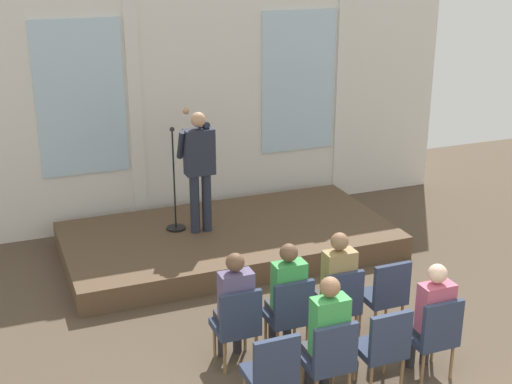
{
  "coord_description": "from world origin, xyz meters",
  "views": [
    {
      "loc": [
        -3.16,
        -4.21,
        4.39
      ],
      "look_at": [
        -0.12,
        3.5,
        1.41
      ],
      "focal_mm": 49.69,
      "sensor_mm": 36.0,
      "label": 1
    }
  ],
  "objects_px": {
    "chair_r0_c0": "(237,322)",
    "chair_r0_c2": "(339,302)",
    "audience_r1_c3": "(432,313)",
    "mic_stand": "(175,208)",
    "audience_r0_c1": "(287,292)",
    "chair_r1_c0": "(272,370)",
    "audience_r0_c2": "(336,282)",
    "chair_r0_c3": "(386,292)",
    "chair_r0_c1": "(290,312)",
    "audience_r1_c1": "(327,333)",
    "chair_r1_c2": "(384,345)",
    "audience_r0_c0": "(235,302)",
    "chair_r1_c3": "(435,333)",
    "speaker": "(199,163)",
    "chair_r1_c1": "(330,357)"
  },
  "relations": [
    {
      "from": "audience_r0_c0",
      "to": "chair_r1_c3",
      "type": "height_order",
      "value": "audience_r0_c0"
    },
    {
      "from": "chair_r0_c0",
      "to": "chair_r1_c2",
      "type": "relative_size",
      "value": 1.0
    },
    {
      "from": "mic_stand",
      "to": "chair_r1_c3",
      "type": "distance_m",
      "value": 4.46
    },
    {
      "from": "audience_r0_c2",
      "to": "chair_r0_c3",
      "type": "bearing_deg",
      "value": -7.43
    },
    {
      "from": "audience_r0_c1",
      "to": "chair_r1_c3",
      "type": "relative_size",
      "value": 1.41
    },
    {
      "from": "chair_r0_c3",
      "to": "chair_r1_c3",
      "type": "relative_size",
      "value": 1.0
    },
    {
      "from": "audience_r0_c1",
      "to": "chair_r0_c2",
      "type": "height_order",
      "value": "audience_r0_c1"
    },
    {
      "from": "mic_stand",
      "to": "chair_r0_c2",
      "type": "relative_size",
      "value": 1.65
    },
    {
      "from": "chair_r0_c0",
      "to": "mic_stand",
      "type": "bearing_deg",
      "value": 86.37
    },
    {
      "from": "audience_r0_c1",
      "to": "chair_r1_c0",
      "type": "height_order",
      "value": "audience_r0_c1"
    },
    {
      "from": "mic_stand",
      "to": "audience_r0_c2",
      "type": "relative_size",
      "value": 1.15
    },
    {
      "from": "audience_r0_c1",
      "to": "audience_r0_c2",
      "type": "relative_size",
      "value": 0.98
    },
    {
      "from": "speaker",
      "to": "chair_r1_c0",
      "type": "xyz_separation_m",
      "value": [
        -0.53,
        -3.96,
        -0.84
      ]
    },
    {
      "from": "audience_r1_c1",
      "to": "chair_r1_c2",
      "type": "bearing_deg",
      "value": -7.33
    },
    {
      "from": "mic_stand",
      "to": "audience_r0_c1",
      "type": "xyz_separation_m",
      "value": [
        0.41,
        -3.11,
        0.06
      ]
    },
    {
      "from": "audience_r0_c2",
      "to": "chair_r1_c2",
      "type": "relative_size",
      "value": 1.44
    },
    {
      "from": "mic_stand",
      "to": "audience_r1_c1",
      "type": "height_order",
      "value": "mic_stand"
    },
    {
      "from": "audience_r1_c1",
      "to": "chair_r0_c3",
      "type": "bearing_deg",
      "value": 35.8
    },
    {
      "from": "audience_r0_c1",
      "to": "audience_r0_c2",
      "type": "height_order",
      "value": "audience_r0_c2"
    },
    {
      "from": "chair_r0_c2",
      "to": "audience_r1_c3",
      "type": "xyz_separation_m",
      "value": [
        0.61,
        -0.88,
        0.19
      ]
    },
    {
      "from": "mic_stand",
      "to": "chair_r0_c2",
      "type": "bearing_deg",
      "value": -72.33
    },
    {
      "from": "audience_r1_c3",
      "to": "chair_r0_c0",
      "type": "bearing_deg",
      "value": 154.43
    },
    {
      "from": "chair_r1_c2",
      "to": "speaker",
      "type": "bearing_deg",
      "value": 99.93
    },
    {
      "from": "chair_r0_c1",
      "to": "audience_r1_c3",
      "type": "relative_size",
      "value": 0.73
    },
    {
      "from": "chair_r0_c2",
      "to": "audience_r0_c2",
      "type": "bearing_deg",
      "value": 90.0
    },
    {
      "from": "mic_stand",
      "to": "chair_r1_c0",
      "type": "relative_size",
      "value": 1.65
    },
    {
      "from": "chair_r1_c1",
      "to": "chair_r1_c3",
      "type": "relative_size",
      "value": 1.0
    },
    {
      "from": "audience_r0_c2",
      "to": "chair_r1_c0",
      "type": "relative_size",
      "value": 1.44
    },
    {
      "from": "mic_stand",
      "to": "audience_r1_c3",
      "type": "bearing_deg",
      "value": -68.2
    },
    {
      "from": "chair_r0_c2",
      "to": "chair_r1_c0",
      "type": "xyz_separation_m",
      "value": [
        -1.22,
        -0.96,
        0.0
      ]
    },
    {
      "from": "audience_r0_c0",
      "to": "audience_r1_c1",
      "type": "height_order",
      "value": "audience_r1_c1"
    },
    {
      "from": "chair_r0_c3",
      "to": "chair_r1_c0",
      "type": "relative_size",
      "value": 1.0
    },
    {
      "from": "mic_stand",
      "to": "chair_r1_c1",
      "type": "xyz_separation_m",
      "value": [
        0.41,
        -4.15,
        -0.14
      ]
    },
    {
      "from": "chair_r0_c0",
      "to": "audience_r0_c2",
      "type": "distance_m",
      "value": 1.24
    },
    {
      "from": "audience_r0_c0",
      "to": "chair_r0_c1",
      "type": "xyz_separation_m",
      "value": [
        0.61,
        -0.08,
        -0.2
      ]
    },
    {
      "from": "chair_r1_c3",
      "to": "audience_r1_c3",
      "type": "height_order",
      "value": "audience_r1_c3"
    },
    {
      "from": "speaker",
      "to": "chair_r1_c1",
      "type": "height_order",
      "value": "speaker"
    },
    {
      "from": "chair_r0_c1",
      "to": "audience_r0_c2",
      "type": "height_order",
      "value": "audience_r0_c2"
    },
    {
      "from": "speaker",
      "to": "chair_r1_c0",
      "type": "height_order",
      "value": "speaker"
    },
    {
      "from": "chair_r0_c2",
      "to": "chair_r1_c2",
      "type": "distance_m",
      "value": 0.96
    },
    {
      "from": "chair_r0_c0",
      "to": "chair_r0_c2",
      "type": "xyz_separation_m",
      "value": [
        1.22,
        0.0,
        0.0
      ]
    },
    {
      "from": "chair_r1_c0",
      "to": "audience_r0_c1",
      "type": "bearing_deg",
      "value": 59.6
    },
    {
      "from": "chair_r1_c0",
      "to": "chair_r1_c2",
      "type": "relative_size",
      "value": 1.0
    },
    {
      "from": "chair_r1_c2",
      "to": "audience_r1_c3",
      "type": "distance_m",
      "value": 0.64
    },
    {
      "from": "audience_r0_c0",
      "to": "audience_r0_c2",
      "type": "xyz_separation_m",
      "value": [
        1.22,
        -0.0,
        0.02
      ]
    },
    {
      "from": "audience_r0_c1",
      "to": "chair_r0_c3",
      "type": "distance_m",
      "value": 1.24
    },
    {
      "from": "speaker",
      "to": "audience_r0_c0",
      "type": "height_order",
      "value": "speaker"
    },
    {
      "from": "audience_r0_c1",
      "to": "audience_r1_c3",
      "type": "bearing_deg",
      "value": -38.11
    },
    {
      "from": "chair_r0_c0",
      "to": "chair_r0_c3",
      "type": "distance_m",
      "value": 1.83
    },
    {
      "from": "mic_stand",
      "to": "chair_r0_c1",
      "type": "xyz_separation_m",
      "value": [
        0.41,
        -3.19,
        -0.14
      ]
    }
  ]
}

